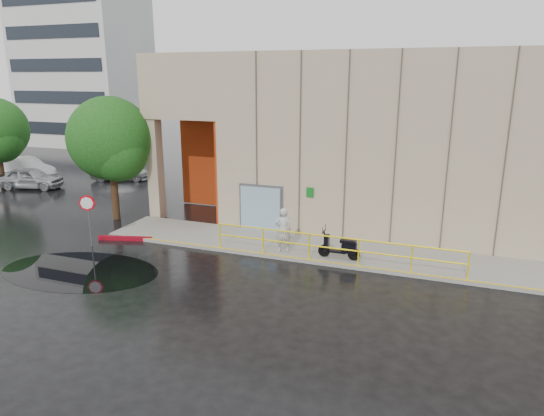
{
  "coord_description": "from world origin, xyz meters",
  "views": [
    {
      "loc": [
        8.05,
        -13.8,
        6.96
      ],
      "look_at": [
        1.83,
        3.0,
        2.08
      ],
      "focal_mm": 32.0,
      "sensor_mm": 36.0,
      "label": 1
    }
  ],
  "objects": [
    {
      "name": "stop_sign",
      "position": [
        -5.88,
        1.74,
        1.65
      ],
      "size": [
        0.62,
        0.32,
        2.23
      ],
      "rotation": [
        0.0,
        0.0,
        0.04
      ],
      "color": "#5E5E62",
      "rests_on": "ground"
    },
    {
      "name": "sidewalk",
      "position": [
        4.0,
        4.5,
        0.07
      ],
      "size": [
        20.0,
        3.0,
        0.15
      ],
      "primitive_type": "cube",
      "color": "gray",
      "rests_on": "ground"
    },
    {
      "name": "scooter",
      "position": [
        4.38,
        3.6,
        0.87
      ],
      "size": [
        1.64,
        0.53,
        1.26
      ],
      "rotation": [
        0.0,
        0.0,
        -0.0
      ],
      "color": "black",
      "rests_on": "sidewalk"
    },
    {
      "name": "tree_near",
      "position": [
        -7.35,
        5.48,
        3.89
      ],
      "size": [
        4.05,
        4.05,
        6.08
      ],
      "rotation": [
        0.0,
        0.0,
        0.29
      ],
      "color": "black",
      "rests_on": "ground"
    },
    {
      "name": "guardrail",
      "position": [
        4.25,
        3.15,
        0.68
      ],
      "size": [
        9.56,
        0.06,
        1.03
      ],
      "color": "yellow",
      "rests_on": "sidewalk"
    },
    {
      "name": "red_curb",
      "position": [
        -5.0,
        2.87,
        0.09
      ],
      "size": [
        2.36,
        0.8,
        0.18
      ],
      "primitive_type": "cube",
      "rotation": [
        0.0,
        0.0,
        0.26
      ],
      "color": "maroon",
      "rests_on": "ground"
    },
    {
      "name": "car_c",
      "position": [
        -13.29,
        13.52,
        0.58
      ],
      "size": [
        4.32,
        3.03,
        1.16
      ],
      "primitive_type": "imported",
      "rotation": [
        0.0,
        0.0,
        1.96
      ],
      "color": "#999B9F",
      "rests_on": "ground"
    },
    {
      "name": "building",
      "position": [
        5.1,
        10.98,
        4.21
      ],
      "size": [
        20.0,
        10.17,
        8.0
      ],
      "color": "tan",
      "rests_on": "ground"
    },
    {
      "name": "distant_building",
      "position": [
        -28.0,
        27.98,
        7.5
      ],
      "size": [
        12.0,
        8.08,
        15.0
      ],
      "color": "silver",
      "rests_on": "ground"
    },
    {
      "name": "ground",
      "position": [
        0.0,
        0.0,
        0.0
      ],
      "size": [
        120.0,
        120.0,
        0.0
      ],
      "primitive_type": "plane",
      "color": "black",
      "rests_on": "ground"
    },
    {
      "name": "puddle",
      "position": [
        -4.44,
        -0.61,
        0.0
      ],
      "size": [
        6.41,
        4.3,
        0.01
      ],
      "primitive_type": "cube",
      "rotation": [
        0.0,
        0.0,
        0.09
      ],
      "color": "black",
      "rests_on": "ground"
    },
    {
      "name": "car_a",
      "position": [
        -17.0,
        9.3,
        0.69
      ],
      "size": [
        4.31,
        2.61,
        1.37
      ],
      "primitive_type": "imported",
      "rotation": [
        0.0,
        0.0,
        1.83
      ],
      "color": "#A4A7AB",
      "rests_on": "ground"
    },
    {
      "name": "car_b",
      "position": [
        -19.69,
        11.53,
        0.74
      ],
      "size": [
        4.69,
        2.21,
        1.49
      ],
      "primitive_type": "imported",
      "rotation": [
        0.0,
        0.0,
        1.43
      ],
      "color": "silver",
      "rests_on": "ground"
    },
    {
      "name": "person",
      "position": [
        2.1,
        3.55,
        1.06
      ],
      "size": [
        0.78,
        0.65,
        1.82
      ],
      "primitive_type": "imported",
      "rotation": [
        0.0,
        0.0,
        3.52
      ],
      "color": "silver",
      "rests_on": "sidewalk"
    }
  ]
}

